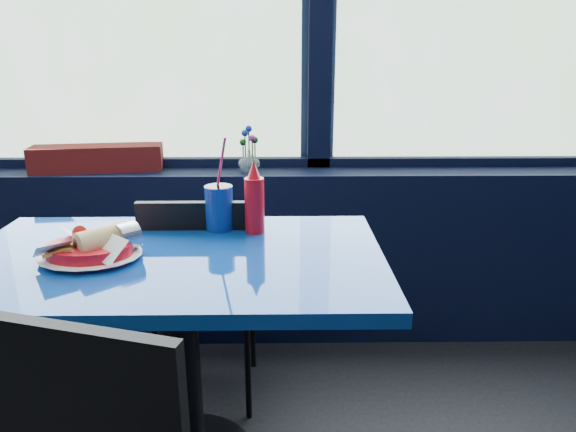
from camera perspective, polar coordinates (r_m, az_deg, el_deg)
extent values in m
plane|color=black|center=(2.44, -16.48, 21.87)|extent=(5.00, 0.00, 5.00)
cube|color=black|center=(2.48, -15.03, -4.10)|extent=(5.00, 0.26, 0.80)
cube|color=black|center=(2.44, -15.36, 5.60)|extent=(4.80, 0.08, 0.06)
cylinder|color=black|center=(1.69, -11.74, -17.20)|extent=(0.12, 0.12, 0.68)
cube|color=navy|center=(1.50, -12.67, -4.92)|extent=(1.20, 0.70, 0.04)
cube|color=black|center=(1.99, -9.09, -9.04)|extent=(0.38, 0.38, 0.04)
cube|color=black|center=(1.74, -10.27, -5.07)|extent=(0.36, 0.03, 0.42)
cylinder|color=black|center=(2.22, -3.97, -12.09)|extent=(0.02, 0.02, 0.39)
cylinder|color=black|center=(1.94, -4.48, -16.89)|extent=(0.02, 0.02, 0.39)
cylinder|color=black|center=(2.26, -12.42, -11.90)|extent=(0.02, 0.02, 0.39)
cylinder|color=black|center=(1.99, -14.29, -16.52)|extent=(0.02, 0.02, 0.39)
cube|color=maroon|center=(2.40, -20.40, 6.05)|extent=(0.57, 0.21, 0.11)
imported|color=silver|center=(2.23, -4.34, 6.07)|extent=(0.12, 0.12, 0.09)
cylinder|color=#1E5919|center=(2.23, -4.76, 6.82)|extent=(0.01, 0.01, 0.15)
sphere|color=#1D3EAB|center=(2.21, -4.82, 9.17)|extent=(0.03, 0.03, 0.03)
cylinder|color=#1E5919|center=(2.22, -3.96, 6.52)|extent=(0.01, 0.01, 0.13)
sphere|color=#D43E9A|center=(2.20, -4.01, 8.61)|extent=(0.03, 0.03, 0.03)
cylinder|color=#1E5919|center=(2.24, -4.34, 7.10)|extent=(0.01, 0.01, 0.17)
sphere|color=#1D3EAB|center=(2.22, -4.40, 9.63)|extent=(0.03, 0.03, 0.03)
cylinder|color=#1E5919|center=(2.24, -4.99, 6.36)|extent=(0.01, 0.01, 0.11)
sphere|color=#1E5919|center=(2.23, -5.04, 8.16)|extent=(0.03, 0.03, 0.03)
cylinder|color=#1E5919|center=(2.23, -3.68, 6.47)|extent=(0.01, 0.01, 0.12)
sphere|color=#1E5919|center=(2.22, -3.71, 8.42)|extent=(0.03, 0.03, 0.03)
cylinder|color=red|center=(1.52, -21.15, -3.71)|extent=(0.30, 0.30, 0.05)
cylinder|color=white|center=(1.53, -21.11, -4.07)|extent=(0.29, 0.29, 0.00)
cylinder|color=white|center=(1.51, -17.43, -2.23)|extent=(0.09, 0.09, 0.08)
sphere|color=#562B1D|center=(1.50, -21.81, -2.68)|extent=(0.05, 0.05, 0.05)
cylinder|color=red|center=(1.50, -22.13, -1.83)|extent=(0.06, 0.06, 0.01)
cylinder|color=red|center=(1.62, -3.74, 1.18)|extent=(0.06, 0.06, 0.18)
cone|color=red|center=(1.59, -3.82, 5.21)|extent=(0.04, 0.04, 0.06)
cylinder|color=navy|center=(1.66, -7.66, 0.91)|extent=(0.09, 0.09, 0.14)
cylinder|color=black|center=(1.64, -7.76, 3.20)|extent=(0.08, 0.08, 0.01)
cylinder|color=#E32F5B|center=(1.62, -7.52, 5.36)|extent=(0.05, 0.06, 0.20)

